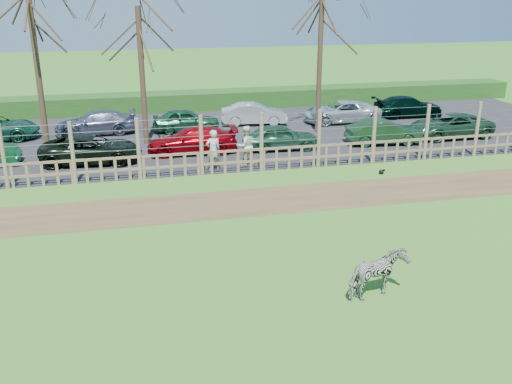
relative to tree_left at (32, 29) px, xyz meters
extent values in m
plane|color=#699D42|center=(6.50, -12.50, -5.62)|extent=(120.00, 120.00, 0.00)
cube|color=brown|center=(6.50, -8.00, -5.61)|extent=(34.00, 2.80, 0.01)
cube|color=#232326|center=(6.50, 2.00, -5.60)|extent=(44.00, 13.00, 0.04)
cube|color=#1E4716|center=(6.50, 9.00, -5.07)|extent=(46.00, 2.00, 1.10)
cube|color=brown|center=(6.50, -4.50, -5.17)|extent=(30.00, 0.06, 0.10)
cube|color=brown|center=(6.50, -4.50, -4.67)|extent=(30.00, 0.06, 0.10)
cylinder|color=brown|center=(-1.00, -4.50, -4.37)|extent=(0.16, 0.16, 2.50)
cylinder|color=brown|center=(1.50, -4.50, -4.37)|extent=(0.16, 0.16, 2.50)
cylinder|color=brown|center=(4.00, -4.50, -4.37)|extent=(0.16, 0.16, 2.50)
cylinder|color=brown|center=(6.50, -4.50, -4.37)|extent=(0.16, 0.16, 2.50)
cylinder|color=brown|center=(9.00, -4.50, -4.37)|extent=(0.16, 0.16, 2.50)
cylinder|color=brown|center=(11.50, -4.50, -4.37)|extent=(0.16, 0.16, 2.50)
cylinder|color=brown|center=(14.00, -4.50, -4.37)|extent=(0.16, 0.16, 2.50)
cylinder|color=brown|center=(16.50, -4.50, -4.37)|extent=(0.16, 0.16, 2.50)
cylinder|color=brown|center=(19.00, -4.50, -4.37)|extent=(0.16, 0.16, 2.50)
cylinder|color=gray|center=(6.50, -4.50, -4.37)|extent=(30.00, 0.02, 0.02)
cylinder|color=gray|center=(6.50, -4.50, -3.97)|extent=(30.00, 0.02, 0.02)
cylinder|color=gray|center=(6.50, -4.50, -3.57)|extent=(30.00, 0.02, 0.02)
cylinder|color=gray|center=(6.50, -4.50, -3.22)|extent=(30.00, 0.02, 0.02)
cylinder|color=#3D2B1E|center=(0.00, 0.00, -1.87)|extent=(0.26, 0.26, 7.50)
cylinder|color=#3D2B1E|center=(4.50, 1.00, -2.37)|extent=(0.26, 0.26, 6.50)
cylinder|color=#3D2B1E|center=(13.50, 1.50, -2.12)|extent=(0.26, 0.26, 7.00)
imported|color=gray|center=(9.35, -15.26, -4.98)|extent=(1.65, 1.11, 1.28)
imported|color=#BCB5AB|center=(7.05, -4.03, -4.71)|extent=(0.70, 0.54, 1.72)
imported|color=beige|center=(8.50, -3.66, -4.71)|extent=(0.98, 0.85, 1.72)
sphere|color=black|center=(13.72, -6.05, -5.52)|extent=(0.20, 0.20, 0.20)
sphere|color=black|center=(13.84, -6.05, -5.45)|extent=(0.10, 0.10, 0.10)
imported|color=black|center=(2.03, -1.77, -4.98)|extent=(4.47, 2.36, 1.20)
imported|color=#93040C|center=(6.50, -1.21, -4.98)|extent=(4.21, 1.87, 1.20)
imported|color=#235338|center=(10.64, -1.52, -4.98)|extent=(3.60, 1.63, 1.20)
imported|color=#1B4022|center=(15.81, -1.70, -4.98)|extent=(3.75, 1.63, 1.20)
imported|color=#234B2E|center=(19.67, -1.22, -4.98)|extent=(4.36, 2.09, 1.20)
imported|color=slate|center=(2.03, 3.54, -4.98)|extent=(4.17, 1.77, 1.20)
imported|color=#1E5636|center=(6.71, 3.11, -4.98)|extent=(3.58, 1.58, 1.20)
imported|color=#B9C0BF|center=(10.58, 3.86, -4.98)|extent=(3.78, 1.76, 1.20)
imported|color=silver|center=(15.56, 3.31, -4.98)|extent=(4.38, 2.13, 1.20)
imported|color=black|center=(19.93, 3.85, -4.98)|extent=(4.16, 1.74, 1.20)
camera|label=1|loc=(3.65, -26.73, 1.65)|focal=40.00mm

